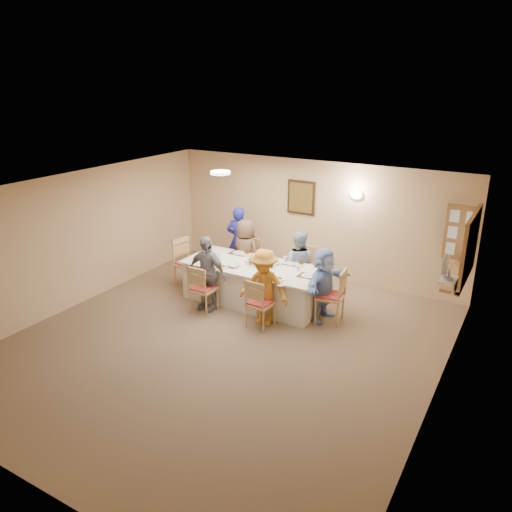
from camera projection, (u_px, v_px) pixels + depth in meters
The scene contains 49 objects.
ground at pixel (223, 344), 8.10m from camera, with size 7.00×7.00×0.00m, color brown.
room_walls at pixel (221, 256), 7.59m from camera, with size 7.00×7.00×7.00m.
wall_picture at pixel (301, 198), 10.49m from camera, with size 0.62×0.05×0.72m.
wall_sconce at pixel (356, 195), 9.84m from camera, with size 0.26×0.09×0.18m, color white.
ceiling_light at pixel (220, 173), 8.96m from camera, with size 0.36×0.36×0.05m, color white.
serving_hatch at pixel (470, 248), 8.03m from camera, with size 0.06×1.50×1.15m, color olive.
hatch_sill at pixel (458, 276), 8.27m from camera, with size 0.30×1.50×0.05m, color olive.
shutter_door at pixel (461, 233), 8.77m from camera, with size 0.55×0.04×1.00m, color olive.
fan_shelf at pixel (448, 280), 7.01m from camera, with size 0.22×0.36×0.03m, color white.
desk_fan at pixel (447, 270), 6.97m from camera, with size 0.30×0.30×0.28m, color #A5A5A8, non-canonical shape.
dining_table at pixel (254, 284), 9.50m from camera, with size 2.70×1.14×0.76m, color silver.
chair_back_left at pixel (248, 261), 10.40m from camera, with size 0.45×0.45×0.93m, color tan, non-canonical shape.
chair_back_right at pixel (301, 271), 9.83m from camera, with size 0.46×0.46×0.97m, color tan, non-canonical shape.
chair_front_left at pixel (203, 288), 9.10m from camera, with size 0.44×0.44×0.92m, color tan, non-canonical shape.
chair_front_right at pixel (260, 303), 8.54m from camera, with size 0.43×0.43×0.90m, color tan, non-canonical shape.
chair_left_end at pixel (188, 263), 10.19m from camera, with size 0.49×0.49×1.01m, color tan, non-canonical shape.
chair_right_end at pixel (330, 295), 8.72m from camera, with size 0.47×0.47×0.99m, color tan, non-canonical shape.
diner_back_left at pixel (245, 253), 10.23m from camera, with size 0.75×0.55×1.39m, color brown.
diner_back_right at pixel (298, 264), 9.67m from camera, with size 0.72×0.60×1.34m, color #98ABC6.
diner_front_left at pixel (207, 273), 9.12m from camera, with size 0.84×0.38×1.42m, color gray.
diner_front_right at pixel (264, 287), 8.56m from camera, with size 0.93×0.58×1.37m, color orange.
diner_right_end at pixel (324, 284), 8.73m from camera, with size 0.60×1.28×1.33m, color #94B8F1.
caregiver at pixel (239, 241), 10.80m from camera, with size 0.62×0.48×1.50m, color #2027A7.
placemat_fl at pixel (215, 266), 9.31m from camera, with size 0.34×0.25×0.01m, color #472B19.
plate_fl at pixel (215, 266), 9.31m from camera, with size 0.24×0.24×0.01m, color white.
napkin_fl at pixel (221, 268), 9.18m from camera, with size 0.14×0.14×0.01m, color yellow.
placemat_fr at pixel (271, 278), 8.74m from camera, with size 0.33×0.24×0.01m, color #472B19.
plate_fr at pixel (271, 278), 8.74m from camera, with size 0.23×0.23×0.01m, color white.
napkin_fr at pixel (279, 281), 8.61m from camera, with size 0.14×0.14×0.01m, color yellow.
placemat_bl at pixel (239, 253), 9.99m from camera, with size 0.37×0.27×0.01m, color #472B19.
plate_bl at pixel (239, 253), 9.99m from camera, with size 0.24×0.24×0.01m, color white.
napkin_bl at pixel (245, 255), 9.86m from camera, with size 0.14×0.14×0.01m, color yellow.
placemat_br at pixel (292, 264), 9.42m from camera, with size 0.35×0.26×0.01m, color #472B19.
plate_br at pixel (292, 263), 9.42m from camera, with size 0.25×0.25×0.02m, color white.
napkin_br at pixel (300, 266), 9.30m from camera, with size 0.15×0.15×0.01m, color yellow.
placemat_le at pixel (206, 255), 9.89m from camera, with size 0.35×0.26×0.01m, color #472B19.
plate_le at pixel (206, 255), 9.88m from camera, with size 0.22×0.22×0.01m, color white.
napkin_le at pixel (212, 257), 9.76m from camera, with size 0.14×0.14×0.01m, color yellow.
placemat_re at pixel (308, 276), 8.84m from camera, with size 0.36×0.27×0.01m, color #472B19.
plate_re at pixel (308, 276), 8.83m from camera, with size 0.26×0.26×0.02m, color white.
napkin_re at pixel (316, 279), 8.71m from camera, with size 0.14×0.14×0.01m, color yellow.
teacup_a at pixel (208, 261), 9.47m from camera, with size 0.14×0.14×0.08m, color white.
teacup_b at pixel (285, 258), 9.60m from camera, with size 0.10×0.10×0.08m, color white.
bowl_a at pixel (234, 265), 9.28m from camera, with size 0.29×0.29×0.06m, color white.
bowl_b at pixel (276, 263), 9.39m from camera, with size 0.19×0.19×0.05m, color white.
condiment_ketchup at pixel (252, 259), 9.35m from camera, with size 0.11×0.11×0.22m, color #B12F0F.
condiment_brown at pixel (258, 260), 9.34m from camera, with size 0.10×0.10×0.20m, color #4D2814.
condiment_malt at pixel (259, 263), 9.22m from camera, with size 0.15×0.15×0.17m, color #4D2814.
drinking_glass at pixel (248, 260), 9.46m from camera, with size 0.06×0.06×0.09m, color silver.
Camera 1 is at (4.05, -5.91, 4.09)m, focal length 35.00 mm.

